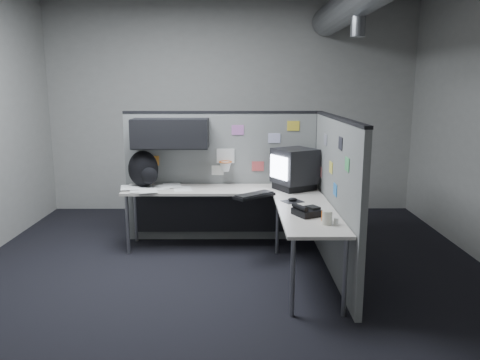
{
  "coord_description": "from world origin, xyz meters",
  "views": [
    {
      "loc": [
        0.1,
        -4.46,
        1.93
      ],
      "look_at": [
        0.12,
        0.35,
        0.96
      ],
      "focal_mm": 35.0,
      "sensor_mm": 36.0,
      "label": 1
    }
  ],
  "objects_px": {
    "phone": "(306,211)",
    "desk": "(242,204)",
    "keyboard": "(254,195)",
    "monitor": "(294,169)",
    "backpack": "(144,170)"
  },
  "relations": [
    {
      "from": "desk",
      "to": "monitor",
      "type": "height_order",
      "value": "monitor"
    },
    {
      "from": "backpack",
      "to": "monitor",
      "type": "bearing_deg",
      "value": -23.05
    },
    {
      "from": "desk",
      "to": "phone",
      "type": "height_order",
      "value": "phone"
    },
    {
      "from": "monitor",
      "to": "backpack",
      "type": "relative_size",
      "value": 1.31
    },
    {
      "from": "phone",
      "to": "monitor",
      "type": "bearing_deg",
      "value": 71.93
    },
    {
      "from": "keyboard",
      "to": "monitor",
      "type": "bearing_deg",
      "value": 43.4
    },
    {
      "from": "keyboard",
      "to": "phone",
      "type": "relative_size",
      "value": 1.62
    },
    {
      "from": "phone",
      "to": "backpack",
      "type": "height_order",
      "value": "backpack"
    },
    {
      "from": "desk",
      "to": "monitor",
      "type": "bearing_deg",
      "value": 20.11
    },
    {
      "from": "keyboard",
      "to": "phone",
      "type": "height_order",
      "value": "phone"
    },
    {
      "from": "keyboard",
      "to": "backpack",
      "type": "distance_m",
      "value": 1.43
    },
    {
      "from": "monitor",
      "to": "backpack",
      "type": "distance_m",
      "value": 1.8
    },
    {
      "from": "desk",
      "to": "keyboard",
      "type": "height_order",
      "value": "keyboard"
    },
    {
      "from": "monitor",
      "to": "backpack",
      "type": "bearing_deg",
      "value": -168.86
    },
    {
      "from": "phone",
      "to": "desk",
      "type": "bearing_deg",
      "value": 106.31
    }
  ]
}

